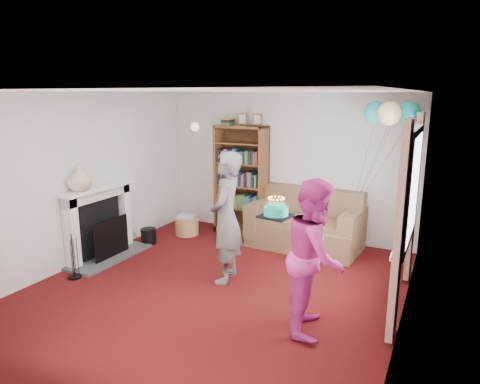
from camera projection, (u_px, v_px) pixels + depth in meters
The scene contains 16 objects.
ground at pixel (216, 288), 5.57m from camera, with size 5.00×5.00×0.00m, color #340708.
wall_back at pixel (285, 166), 7.49m from camera, with size 4.50×0.02×2.50m, color silver.
wall_left at pixel (81, 179), 6.27m from camera, with size 0.02×5.00×2.50m, color silver.
wall_right at pixel (409, 218), 4.32m from camera, with size 0.02×5.00×2.50m, color silver.
ceiling at pixel (213, 91), 5.01m from camera, with size 4.50×5.00×0.01m, color white.
fireplace at pixel (103, 226), 6.53m from camera, with size 0.55×1.80×1.12m.
window_bay at pixel (409, 208), 4.88m from camera, with size 0.14×2.02×2.20m.
wall_sconce at pixel (195, 127), 7.98m from camera, with size 0.16×0.23×0.16m.
bookcase at pixel (242, 181), 7.69m from camera, with size 0.92×0.42×2.15m.
sofa at pixel (306, 226), 7.07m from camera, with size 1.78×0.94×0.94m.
wicker_basket at pixel (187, 225), 7.69m from camera, with size 0.41×0.41×0.37m.
person_striped at pixel (226, 218), 5.64m from camera, with size 0.64×0.42×1.75m, color black.
person_magenta at pixel (315, 256), 4.45m from camera, with size 0.80×0.62×1.64m, color #C42782.
birthday_cake at pixel (276, 211), 4.78m from camera, with size 0.33×0.33×0.22m.
balloons at pixel (392, 113), 5.88m from camera, with size 0.86×0.76×1.70m.
mantel_vase at pixel (79, 178), 6.06m from camera, with size 0.36×0.36×0.38m, color beige.
Camera 1 is at (2.57, -4.48, 2.46)m, focal length 32.00 mm.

